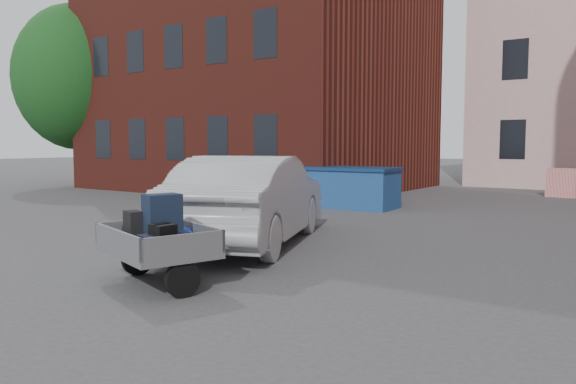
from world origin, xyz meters
The scene contains 7 objects.
ground centered at (0.00, 0.00, 0.00)m, with size 120.00×120.00×0.00m, color #38383A.
building_brick centered at (-9.00, 13.00, 7.00)m, with size 12.00×10.00×14.00m, color #591E16.
far_building centered at (-20.00, 22.00, 4.00)m, with size 6.00×6.00×8.00m, color maroon.
tree centered at (-16.00, 9.00, 5.17)m, with size 5.28×5.28×8.30m.
trailer centered at (0.08, -1.03, 0.61)m, with size 1.87×1.97×1.20m.
dumpster centered at (-2.20, 8.26, 0.59)m, with size 2.85×1.57×1.17m.
silver_car centered at (-0.81, 2.07, 0.81)m, with size 1.72×4.94×1.63m, color #A2A4A9.
Camera 1 is at (5.60, -5.97, 1.86)m, focal length 35.00 mm.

